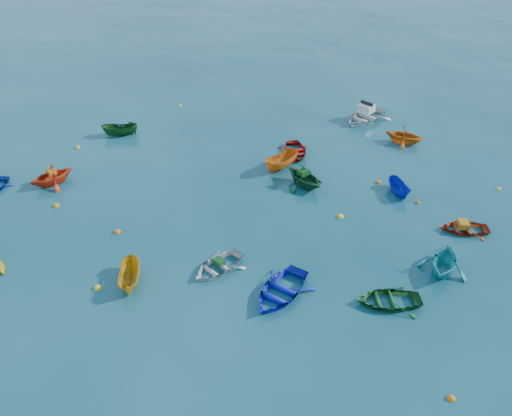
% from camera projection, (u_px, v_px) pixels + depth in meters
% --- Properties ---
extents(ground, '(160.00, 160.00, 0.00)m').
position_uv_depth(ground, '(217.00, 262.00, 26.70)').
color(ground, '#0A3F4D').
rests_on(ground, ground).
extents(dinghy_white_near, '(3.05, 3.58, 0.63)m').
position_uv_depth(dinghy_white_near, '(218.00, 269.00, 26.20)').
color(dinghy_white_near, silver).
rests_on(dinghy_white_near, ground).
extents(dinghy_blue_se, '(3.21, 4.09, 0.77)m').
position_uv_depth(dinghy_blue_se, '(280.00, 295.00, 24.61)').
color(dinghy_blue_se, '#1022CE').
rests_on(dinghy_blue_se, ground).
extents(dinghy_orange_w, '(3.37, 3.59, 1.52)m').
position_uv_depth(dinghy_orange_w, '(54.00, 184.00, 33.36)').
color(dinghy_orange_w, red).
rests_on(dinghy_orange_w, ground).
extents(sampan_yellow_mid, '(2.27, 2.85, 1.05)m').
position_uv_depth(sampan_yellow_mid, '(131.00, 283.00, 25.28)').
color(sampan_yellow_mid, orange).
rests_on(sampan_yellow_mid, ground).
extents(dinghy_green_e, '(3.80, 3.38, 0.65)m').
position_uv_depth(dinghy_green_e, '(387.00, 303.00, 24.13)').
color(dinghy_green_e, '#13521D').
rests_on(dinghy_green_e, ground).
extents(dinghy_cyan_se, '(2.75, 3.14, 1.58)m').
position_uv_depth(dinghy_cyan_se, '(442.00, 270.00, 26.11)').
color(dinghy_cyan_se, teal).
rests_on(dinghy_cyan_se, ground).
extents(sampan_orange_n, '(2.14, 3.40, 1.23)m').
position_uv_depth(sampan_orange_n, '(281.00, 169.00, 35.07)').
color(sampan_orange_n, orange).
rests_on(sampan_orange_n, ground).
extents(dinghy_green_n, '(3.93, 3.75, 1.61)m').
position_uv_depth(dinghy_green_n, '(304.00, 186.00, 33.16)').
color(dinghy_green_n, '#114B26').
rests_on(dinghy_green_n, ground).
extents(dinghy_red_ne, '(3.29, 2.83, 0.57)m').
position_uv_depth(dinghy_red_ne, '(463.00, 231.00, 29.01)').
color(dinghy_red_ne, '#B1320E').
rests_on(dinghy_red_ne, ground).
extents(sampan_blue_far, '(2.12, 2.48, 0.93)m').
position_uv_depth(sampan_blue_far, '(398.00, 193.00, 32.36)').
color(sampan_blue_far, '#0E1DB1').
rests_on(sampan_blue_far, ground).
extents(dinghy_red_far, '(3.61, 3.91, 0.66)m').
position_uv_depth(dinghy_red_far, '(295.00, 154.00, 36.93)').
color(dinghy_red_far, '#A70F0D').
rests_on(dinghy_red_far, ground).
extents(dinghy_orange_far, '(2.95, 2.56, 1.52)m').
position_uv_depth(dinghy_orange_far, '(403.00, 143.00, 38.37)').
color(dinghy_orange_far, '#CB6413').
rests_on(dinghy_orange_far, ground).
extents(sampan_green_far, '(2.90, 2.42, 1.08)m').
position_uv_depth(sampan_green_far, '(121.00, 135.00, 39.49)').
color(sampan_green_far, '#104818').
rests_on(sampan_green_far, ground).
extents(motorboat_white, '(4.62, 5.34, 1.53)m').
position_uv_depth(motorboat_white, '(365.00, 120.00, 41.93)').
color(motorboat_white, silver).
rests_on(motorboat_white, ground).
extents(tarp_green_a, '(0.68, 0.60, 0.28)m').
position_uv_depth(tarp_green_a, '(219.00, 262.00, 26.00)').
color(tarp_green_a, '#12491C').
rests_on(tarp_green_a, dinghy_white_near).
extents(tarp_orange_a, '(0.77, 0.68, 0.31)m').
position_uv_depth(tarp_orange_a, '(51.00, 172.00, 32.87)').
color(tarp_orange_a, orange).
rests_on(tarp_orange_a, dinghy_orange_w).
extents(tarp_green_b, '(0.81, 0.88, 0.34)m').
position_uv_depth(tarp_green_b, '(303.00, 172.00, 32.68)').
color(tarp_green_b, '#114617').
rests_on(tarp_green_b, dinghy_green_n).
extents(tarp_orange_b, '(0.78, 0.88, 0.36)m').
position_uv_depth(tarp_orange_b, '(463.00, 224.00, 28.75)').
color(tarp_orange_b, '#C77314').
rests_on(tarp_orange_b, dinghy_red_ne).
extents(buoy_or_a, '(0.39, 0.39, 0.39)m').
position_uv_depth(buoy_or_a, '(56.00, 206.00, 31.13)').
color(buoy_or_a, orange).
rests_on(buoy_or_a, ground).
extents(buoy_ye_a, '(0.38, 0.38, 0.38)m').
position_uv_depth(buoy_ye_a, '(98.00, 288.00, 24.97)').
color(buoy_ye_a, yellow).
rests_on(buoy_ye_a, ground).
extents(buoy_or_b, '(0.33, 0.33, 0.33)m').
position_uv_depth(buoy_or_b, '(451.00, 399.00, 19.74)').
color(buoy_or_b, orange).
rests_on(buoy_or_b, ground).
extents(buoy_ye_b, '(0.37, 0.37, 0.37)m').
position_uv_depth(buoy_ye_b, '(78.00, 148.00, 37.71)').
color(buoy_ye_b, gold).
rests_on(buoy_ye_b, ground).
extents(buoy_or_c, '(0.39, 0.39, 0.39)m').
position_uv_depth(buoy_or_c, '(118.00, 232.00, 28.86)').
color(buoy_or_c, orange).
rests_on(buoy_or_c, ground).
extents(buoy_ye_c, '(0.39, 0.39, 0.39)m').
position_uv_depth(buoy_ye_c, '(340.00, 217.00, 30.14)').
color(buoy_ye_c, yellow).
rests_on(buoy_ye_c, ground).
extents(buoy_or_d, '(0.29, 0.29, 0.29)m').
position_uv_depth(buoy_or_d, '(418.00, 203.00, 31.44)').
color(buoy_or_d, '#DD5F0C').
rests_on(buoy_or_d, ground).
extents(buoy_ye_d, '(0.33, 0.33, 0.33)m').
position_uv_depth(buoy_ye_d, '(180.00, 106.00, 44.40)').
color(buoy_ye_d, yellow).
rests_on(buoy_ye_d, ground).
extents(buoy_or_e, '(0.37, 0.37, 0.37)m').
position_uv_depth(buoy_or_e, '(378.00, 183.00, 33.46)').
color(buoy_or_e, orange).
rests_on(buoy_or_e, ground).
extents(buoy_ye_e, '(0.30, 0.30, 0.30)m').
position_uv_depth(buoy_ye_e, '(498.00, 189.00, 32.77)').
color(buoy_ye_e, yellow).
rests_on(buoy_ye_e, ground).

